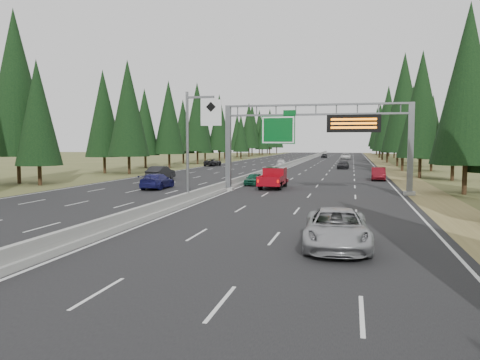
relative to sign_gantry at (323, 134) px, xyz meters
name	(u,v)px	position (x,y,z in m)	size (l,w,h in m)	color
road	(289,167)	(-8.92, 45.12, -5.23)	(32.00, 260.00, 0.08)	black
shoulder_right	(389,168)	(8.88, 45.12, -5.24)	(3.60, 260.00, 0.06)	olive
shoulder_left	(198,166)	(-26.72, 45.12, -5.24)	(3.60, 260.00, 0.06)	#4B5327
median_barrier	(289,165)	(-8.92, 45.12, -4.85)	(0.70, 260.00, 0.85)	gray
sign_gantry	(323,134)	(0.00, 0.00, 0.00)	(16.75, 0.98, 7.80)	slate
hov_sign_pole	(195,139)	(-8.33, -9.92, -0.54)	(2.80, 0.50, 8.00)	slate
tree_row_right	(415,114)	(12.66, 42.37, 4.03)	(11.84, 241.94, 18.77)	black
tree_row_left	(147,113)	(-30.79, 30.93, 4.23)	(11.67, 240.42, 18.99)	black
silver_minivan	(337,229)	(1.94, -21.64, -4.38)	(2.67, 5.79, 1.61)	#9D9EA2
red_pickup	(274,177)	(-4.90, 3.78, -4.10)	(2.16, 6.05, 1.97)	black
car_ahead_green	(254,179)	(-7.42, 6.18, -4.55)	(1.50, 3.72, 1.27)	#114D35
car_ahead_dkred	(378,174)	(5.58, 16.04, -4.43)	(1.60, 4.58, 1.51)	maroon
car_ahead_dkgrey	(343,165)	(1.05, 40.07, -4.52)	(1.86, 4.57, 1.33)	black
car_ahead_white	(346,156)	(0.80, 88.73, -4.42)	(2.55, 5.53, 1.54)	white
car_ahead_far	(324,156)	(-5.43, 96.91, -4.48)	(1.66, 4.13, 1.41)	black
car_onc_near	(161,173)	(-19.73, 10.53, -4.37)	(1.74, 5.00, 1.65)	black
car_onc_blue	(157,181)	(-15.70, 0.22, -4.45)	(2.06, 5.08, 1.47)	navy
car_onc_white	(281,163)	(-10.42, 45.63, -4.49)	(1.66, 4.13, 1.41)	silver
car_onc_far	(213,162)	(-23.42, 44.23, -4.50)	(2.30, 4.99, 1.39)	black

